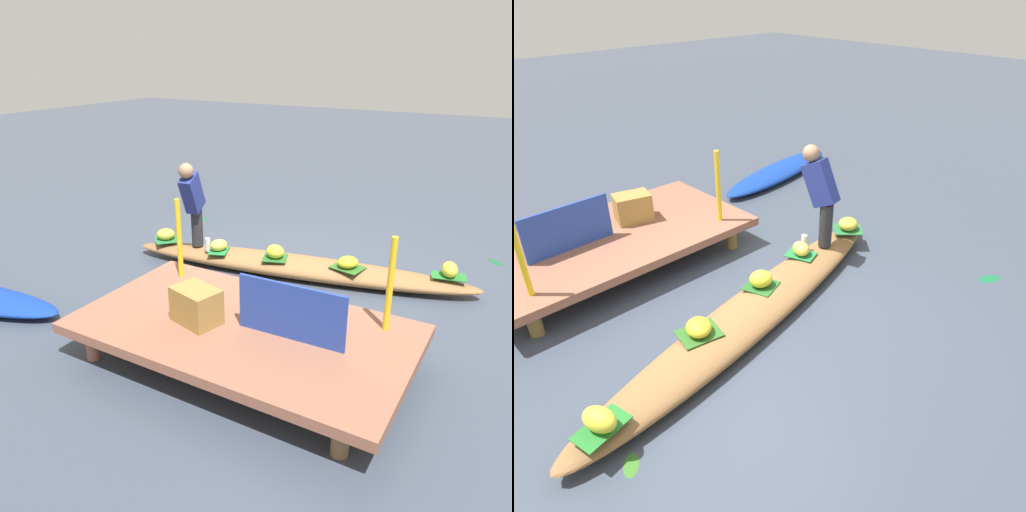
% 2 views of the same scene
% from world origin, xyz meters
% --- Properties ---
extents(canal_water, '(40.00, 40.00, 0.00)m').
position_xyz_m(canal_water, '(0.00, 0.00, 0.00)').
color(canal_water, '#3C4554').
rests_on(canal_water, ground).
extents(dock_platform, '(3.20, 1.80, 0.39)m').
position_xyz_m(dock_platform, '(-0.44, 2.07, 0.33)').
color(dock_platform, '#8F5944').
rests_on(dock_platform, ground).
extents(vendor_boat, '(4.74, 1.47, 0.24)m').
position_xyz_m(vendor_boat, '(0.00, 0.00, 0.12)').
color(vendor_boat, olive).
rests_on(vendor_boat, ground).
extents(leaf_mat_0, '(0.40, 0.41, 0.01)m').
position_xyz_m(leaf_mat_0, '(0.23, 0.15, 0.25)').
color(leaf_mat_0, '#245E25').
rests_on(leaf_mat_0, vendor_boat).
extents(banana_bunch_0, '(0.32, 0.31, 0.18)m').
position_xyz_m(banana_bunch_0, '(0.23, 0.15, 0.34)').
color(banana_bunch_0, yellow).
rests_on(banana_bunch_0, vendor_boat).
extents(leaf_mat_1, '(0.44, 0.38, 0.01)m').
position_xyz_m(leaf_mat_1, '(-0.72, -0.03, 0.25)').
color(leaf_mat_1, '#2D6121').
rests_on(leaf_mat_1, vendor_boat).
extents(banana_bunch_1, '(0.34, 0.35, 0.15)m').
position_xyz_m(banana_bunch_1, '(-0.72, -0.03, 0.32)').
color(banana_bunch_1, yellow).
rests_on(banana_bunch_1, vendor_boat).
extents(leaf_mat_2, '(0.48, 0.48, 0.01)m').
position_xyz_m(leaf_mat_2, '(1.94, 0.31, 0.25)').
color(leaf_mat_2, '#276E38').
rests_on(leaf_mat_2, vendor_boat).
extents(banana_bunch_2, '(0.35, 0.35, 0.16)m').
position_xyz_m(banana_bunch_2, '(1.94, 0.31, 0.33)').
color(banana_bunch_2, yellow).
rests_on(banana_bunch_2, vendor_boat).
extents(leaf_mat_3, '(0.45, 0.32, 0.01)m').
position_xyz_m(leaf_mat_3, '(-1.89, -0.39, 0.25)').
color(leaf_mat_3, '#25742B').
rests_on(leaf_mat_3, vendor_boat).
extents(banana_bunch_3, '(0.27, 0.33, 0.18)m').
position_xyz_m(banana_bunch_3, '(-1.89, -0.39, 0.34)').
color(banana_bunch_3, yellow).
rests_on(banana_bunch_3, vendor_boat).
extents(leaf_mat_4, '(0.34, 0.40, 0.01)m').
position_xyz_m(leaf_mat_4, '(1.03, 0.30, 0.25)').
color(leaf_mat_4, '#207738').
rests_on(leaf_mat_4, vendor_boat).
extents(banana_bunch_4, '(0.27, 0.30, 0.16)m').
position_xyz_m(banana_bunch_4, '(1.03, 0.30, 0.33)').
color(banana_bunch_4, '#F5D04E').
rests_on(banana_bunch_4, vendor_boat).
extents(vendor_person, '(0.26, 0.49, 1.22)m').
position_xyz_m(vendor_person, '(1.40, 0.36, 0.94)').
color(vendor_person, '#28282D').
rests_on(vendor_person, vendor_boat).
extents(water_bottle, '(0.07, 0.07, 0.18)m').
position_xyz_m(water_bottle, '(1.16, 0.37, 0.34)').
color(water_bottle, silver).
rests_on(water_bottle, vendor_boat).
extents(market_banner, '(1.03, 0.06, 0.54)m').
position_xyz_m(market_banner, '(-0.94, 2.07, 0.65)').
color(market_banner, '#243F9F').
rests_on(market_banner, dock_platform).
extents(railing_post_west, '(0.06, 0.06, 0.92)m').
position_xyz_m(railing_post_west, '(-1.64, 1.47, 0.85)').
color(railing_post_west, yellow).
rests_on(railing_post_west, dock_platform).
extents(railing_post_east, '(0.06, 0.06, 0.92)m').
position_xyz_m(railing_post_east, '(0.76, 1.47, 0.85)').
color(railing_post_east, yellow).
rests_on(railing_post_east, dock_platform).
extents(produce_crate, '(0.51, 0.42, 0.35)m').
position_xyz_m(produce_crate, '(-0.03, 2.24, 0.56)').
color(produce_crate, olive).
rests_on(produce_crate, dock_platform).
extents(drifting_plant_0, '(0.30, 0.30, 0.01)m').
position_xyz_m(drifting_plant_0, '(-2.30, -1.81, 0.00)').
color(drifting_plant_0, '#1A5B33').
rests_on(drifting_plant_0, ground).
extents(drifting_plant_1, '(0.22, 0.24, 0.01)m').
position_xyz_m(drifting_plant_1, '(-1.83, -0.64, 0.00)').
color(drifting_plant_1, '#366F24').
rests_on(drifting_plant_1, ground).
extents(drifting_plant_2, '(0.34, 0.25, 0.01)m').
position_xyz_m(drifting_plant_2, '(2.53, -1.37, 0.00)').
color(drifting_plant_2, '#176239').
rests_on(drifting_plant_2, ground).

